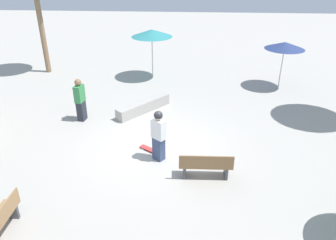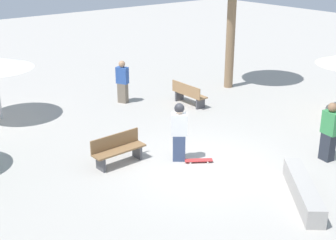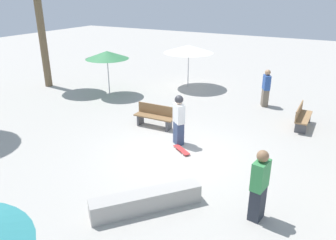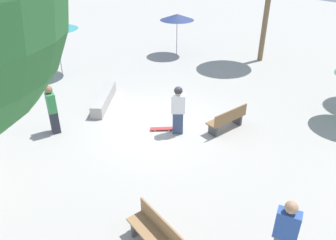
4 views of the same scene
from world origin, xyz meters
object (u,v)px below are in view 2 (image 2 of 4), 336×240
object	(u,v)px
skateboard	(199,160)
concrete_ledge	(303,190)
skater_main	(179,130)
bench_far	(118,150)
bystander_far	(329,132)
bystander_watching	(123,82)
bench_near	(189,94)

from	to	relation	value
skateboard	concrete_ledge	xyz separation A→B (m)	(-0.63, 3.11, 0.18)
skater_main	bench_far	bearing A→B (deg)	-172.99
skateboard	concrete_ledge	distance (m)	3.18
skater_main	concrete_ledge	distance (m)	3.78
skater_main	bystander_far	xyz separation A→B (m)	(-3.37, 2.64, -0.07)
bystander_watching	bystander_far	bearing A→B (deg)	165.05
skater_main	skateboard	xyz separation A→B (m)	(-0.35, 0.46, -0.88)
bench_near	bench_far	size ratio (longest dim) A/B	0.99
skater_main	bench_near	xyz separation A→B (m)	(-3.45, -3.59, -0.51)
skater_main	bench_near	distance (m)	5.00
concrete_ledge	bystander_far	distance (m)	2.64
skateboard	skater_main	bearing A→B (deg)	161.11
bench_far	skateboard	bearing A→B (deg)	141.49
concrete_ledge	bystander_far	bearing A→B (deg)	-158.45
skateboard	bystander_far	world-z (taller)	bystander_far
skater_main	skateboard	bearing A→B (deg)	-14.09
skateboard	bench_far	bearing A→B (deg)	176.96
skateboard	bench_far	distance (m)	2.33
skater_main	skateboard	size ratio (longest dim) A/B	2.24
bystander_far	concrete_ledge	bearing A→B (deg)	120.36
bystander_watching	bystander_far	xyz separation A→B (m)	(-1.77, 8.03, 0.03)
concrete_ledge	bench_near	xyz separation A→B (m)	(-2.46, -7.17, 0.19)
skater_main	concrete_ledge	xyz separation A→B (m)	(-0.99, 3.58, -0.70)
bystander_watching	bystander_far	world-z (taller)	bystander_far
bystander_watching	bench_far	bearing A→B (deg)	118.00
concrete_ledge	bench_near	size ratio (longest dim) A/B	1.46
skater_main	bystander_far	distance (m)	4.28
skater_main	bystander_far	size ratio (longest dim) A/B	0.99
concrete_ledge	skateboard	bearing A→B (deg)	-78.53
skater_main	skateboard	distance (m)	1.06
bench_near	bystander_watching	world-z (taller)	bystander_watching
concrete_ledge	bystander_watching	distance (m)	9.01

